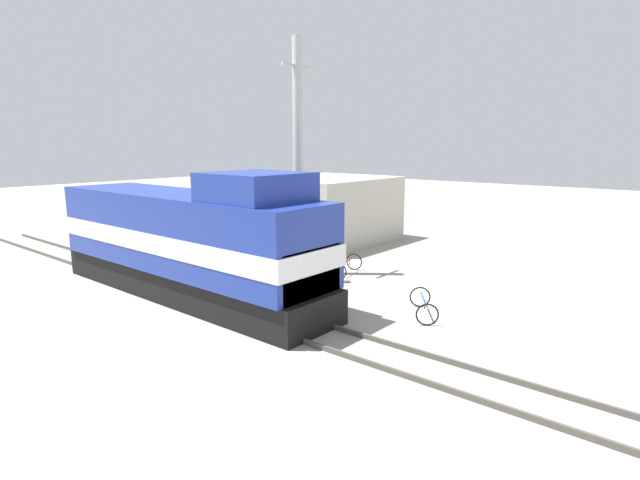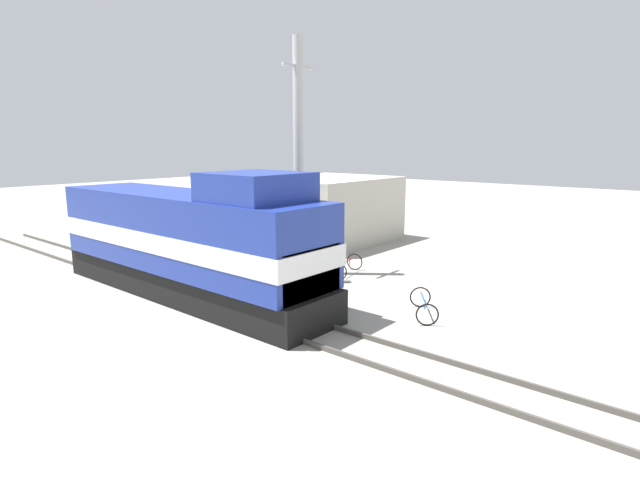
% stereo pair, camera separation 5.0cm
% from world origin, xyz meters
% --- Properties ---
extents(ground_plane, '(120.00, 120.00, 0.00)m').
position_xyz_m(ground_plane, '(0.00, 0.00, 0.00)').
color(ground_plane, gray).
extents(rail_near, '(0.08, 41.74, 0.15)m').
position_xyz_m(rail_near, '(-0.72, 0.00, 0.07)').
color(rail_near, '#4C4742').
rests_on(rail_near, ground_plane).
extents(rail_far, '(0.08, 41.74, 0.15)m').
position_xyz_m(rail_far, '(0.72, 0.00, 0.07)').
color(rail_far, '#4C4742').
rests_on(rail_far, ground_plane).
extents(locomotive, '(3.05, 13.11, 4.76)m').
position_xyz_m(locomotive, '(0.00, 2.43, 2.08)').
color(locomotive, black).
rests_on(locomotive, ground_plane).
extents(utility_pole, '(1.80, 0.43, 9.96)m').
position_xyz_m(utility_pole, '(5.05, 1.66, 5.03)').
color(utility_pole, '#B2B2AD').
rests_on(utility_pole, ground_plane).
extents(vendor_umbrella, '(1.85, 1.85, 2.15)m').
position_xyz_m(vendor_umbrella, '(4.13, 0.64, 1.94)').
color(vendor_umbrella, '#4C4C4C').
rests_on(vendor_umbrella, ground_plane).
extents(billboard_sign, '(2.45, 0.12, 3.64)m').
position_xyz_m(billboard_sign, '(7.27, 5.66, 2.75)').
color(billboard_sign, '#595959').
rests_on(billboard_sign, ground_plane).
extents(shrub_cluster, '(0.84, 0.84, 0.84)m').
position_xyz_m(shrub_cluster, '(4.67, 0.16, 0.42)').
color(shrub_cluster, '#236028').
rests_on(shrub_cluster, ground_plane).
extents(person_bystander, '(0.34, 0.34, 1.81)m').
position_xyz_m(person_bystander, '(4.81, -0.30, 0.99)').
color(person_bystander, '#2D3347').
rests_on(person_bystander, ground_plane).
extents(bicycle, '(2.08, 1.25, 0.76)m').
position_xyz_m(bicycle, '(6.19, -0.10, 0.39)').
color(bicycle, black).
rests_on(bicycle, ground_plane).
extents(bicycle_spare, '(1.97, 1.70, 0.73)m').
position_xyz_m(bicycle_spare, '(3.60, -5.25, 0.38)').
color(bicycle_spare, black).
rests_on(bicycle_spare, ground_plane).
extents(building_block_distant, '(7.39, 6.18, 3.71)m').
position_xyz_m(building_block_distant, '(11.72, 5.57, 1.86)').
color(building_block_distant, '#B7B2A3').
rests_on(building_block_distant, ground_plane).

